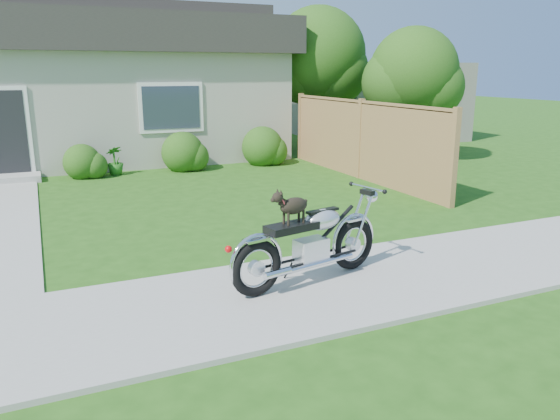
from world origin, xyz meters
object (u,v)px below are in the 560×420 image
object	(u,v)px
tree_near	(419,76)
tree_far	(323,59)
fence	(360,139)
potted_plant_right	(115,161)
house	(61,84)
motorcycle_with_dog	(311,241)

from	to	relation	value
tree_near	tree_far	bearing A→B (deg)	117.46
fence	potted_plant_right	distance (m)	6.09
fence	tree_far	size ratio (longest dim) A/B	1.48
fence	tree_far	distance (m)	4.84
potted_plant_right	house	bearing A→B (deg)	105.07
potted_plant_right	motorcycle_with_dog	distance (m)	8.46
tree_far	potted_plant_right	size ratio (longest dim) A/B	6.22
motorcycle_with_dog	tree_near	bearing A→B (deg)	33.35
house	fence	xyz separation A→B (m)	(6.30, -6.24, -1.22)
fence	tree_far	xyz separation A→B (m)	(1.23, 4.26, 1.93)
house	potted_plant_right	size ratio (longest dim) A/B	17.51
potted_plant_right	motorcycle_with_dog	size ratio (longest dim) A/B	0.33
house	fence	size ratio (longest dim) A/B	1.90
fence	motorcycle_with_dog	world-z (taller)	fence
tree_far	fence	bearing A→B (deg)	-106.06
house	fence	bearing A→B (deg)	-44.74
house	motorcycle_with_dog	distance (m)	12.11
tree_far	house	bearing A→B (deg)	165.24
tree_far	potted_plant_right	world-z (taller)	tree_far
house	tree_near	size ratio (longest dim) A/B	3.38
house	motorcycle_with_dog	bearing A→B (deg)	-79.89
potted_plant_right	tree_near	bearing A→B (deg)	-9.72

